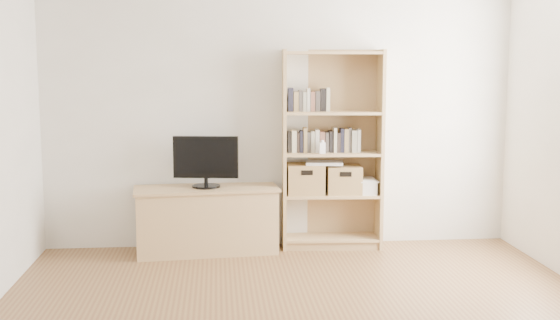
{
  "coord_description": "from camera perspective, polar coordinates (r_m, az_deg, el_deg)",
  "views": [
    {
      "loc": [
        -0.61,
        -4.2,
        1.77
      ],
      "look_at": [
        -0.05,
        1.9,
        0.92
      ],
      "focal_mm": 45.0,
      "sensor_mm": 36.0,
      "label": 1
    }
  ],
  "objects": [
    {
      "name": "baby_monitor",
      "position": [
        6.56,
        3.46,
        0.98
      ],
      "size": [
        0.06,
        0.04,
        0.1
      ],
      "primitive_type": "cube",
      "rotation": [
        0.0,
        0.0,
        0.06
      ],
      "color": "white",
      "rests_on": "bookshelf"
    },
    {
      "name": "tv_stand",
      "position": [
        6.63,
        -5.98,
        -4.96
      ],
      "size": [
        1.33,
        0.61,
        0.59
      ],
      "primitive_type": "cube",
      "rotation": [
        0.0,
        0.0,
        0.1
      ],
      "color": "tan",
      "rests_on": "floor"
    },
    {
      "name": "front_wall",
      "position": [
        1.87,
        14.07,
        -6.87
      ],
      "size": [
        4.5,
        0.02,
        2.6
      ],
      "primitive_type": "cube",
      "color": "beige",
      "rests_on": "floor"
    },
    {
      "name": "basket_right",
      "position": [
        6.72,
        5.23,
        -1.6
      ],
      "size": [
        0.34,
        0.29,
        0.27
      ],
      "primitive_type": "cube",
      "rotation": [
        0.0,
        0.0,
        -0.07
      ],
      "color": "#A07848",
      "rests_on": "bookshelf"
    },
    {
      "name": "books_row_upper",
      "position": [
        6.64,
        2.48,
        4.79
      ],
      "size": [
        0.36,
        0.15,
        0.19
      ],
      "primitive_type": "cube",
      "rotation": [
        0.0,
        0.0,
        -0.06
      ],
      "color": "black",
      "rests_on": "bookshelf"
    },
    {
      "name": "magazine_stack",
      "position": [
        6.77,
        6.99,
        -2.19
      ],
      "size": [
        0.2,
        0.27,
        0.12
      ],
      "primitive_type": "cube",
      "rotation": [
        0.0,
        0.0,
        -0.06
      ],
      "color": "beige",
      "rests_on": "bookshelf"
    },
    {
      "name": "laptop",
      "position": [
        6.67,
        3.64,
        -0.22
      ],
      "size": [
        0.38,
        0.29,
        0.03
      ],
      "primitive_type": "cube",
      "rotation": [
        0.0,
        0.0,
        -0.16
      ],
      "color": "white",
      "rests_on": "basket_left"
    },
    {
      "name": "basket_left",
      "position": [
        6.69,
        2.1,
        -1.55
      ],
      "size": [
        0.36,
        0.3,
        0.29
      ],
      "primitive_type": "cube",
      "rotation": [
        0.0,
        0.0,
        -0.04
      ],
      "color": "#A07848",
      "rests_on": "bookshelf"
    },
    {
      "name": "back_wall",
      "position": [
        6.75,
        -0.01,
        3.95
      ],
      "size": [
        4.5,
        0.02,
        2.6
      ],
      "primitive_type": "cube",
      "color": "beige",
      "rests_on": "floor"
    },
    {
      "name": "television",
      "position": [
        6.52,
        -6.05,
        -0.16
      ],
      "size": [
        0.6,
        0.13,
        0.47
      ],
      "primitive_type": "cube",
      "rotation": [
        0.0,
        0.0,
        -0.14
      ],
      "color": "black",
      "rests_on": "tv_stand"
    },
    {
      "name": "bookshelf",
      "position": [
        6.68,
        4.27,
        0.82
      ],
      "size": [
        0.96,
        0.39,
        1.89
      ],
      "primitive_type": "cube",
      "rotation": [
        0.0,
        0.0,
        -0.06
      ],
      "color": "tan",
      "rests_on": "floor"
    },
    {
      "name": "books_row_mid",
      "position": [
        6.69,
        4.26,
        1.59
      ],
      "size": [
        0.81,
        0.17,
        0.22
      ],
      "primitive_type": "cube",
      "rotation": [
        0.0,
        0.0,
        -0.02
      ],
      "color": "black",
      "rests_on": "bookshelf"
    }
  ]
}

